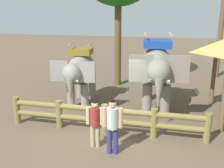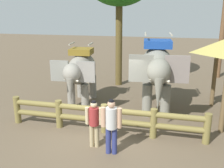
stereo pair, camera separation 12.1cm
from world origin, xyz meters
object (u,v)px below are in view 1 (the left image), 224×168
object	(u,v)px
tourist_woman_in_black	(112,123)
elephant_near_left	(80,71)
log_fence	(105,116)
elephant_center	(156,69)
tourist_man_in_blue	(95,120)

from	to	relation	value
tourist_woman_in_black	elephant_near_left	bearing A→B (deg)	119.21
log_fence	elephant_center	size ratio (longest dim) A/B	1.87
elephant_near_left	elephant_center	distance (m)	3.35
tourist_woman_in_black	tourist_man_in_blue	bearing A→B (deg)	154.42
log_fence	elephant_near_left	xyz separation A→B (m)	(-1.66, 2.57, 0.95)
tourist_woman_in_black	tourist_man_in_blue	distance (m)	0.69
log_fence	tourist_man_in_blue	distance (m)	1.11
log_fence	elephant_center	xyz separation A→B (m)	(1.68, 2.48, 1.24)
elephant_center	tourist_man_in_blue	world-z (taller)	elephant_center
elephant_center	tourist_woman_in_black	distance (m)	4.09
tourist_woman_in_black	tourist_man_in_blue	world-z (taller)	tourist_woman_in_black
log_fence	tourist_man_in_blue	size ratio (longest dim) A/B	4.54
tourist_woman_in_black	tourist_man_in_blue	xyz separation A→B (m)	(-0.62, 0.29, -0.11)
elephant_center	tourist_man_in_blue	distance (m)	4.06
elephant_near_left	tourist_woman_in_black	xyz separation A→B (m)	(2.20, -3.93, -0.54)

